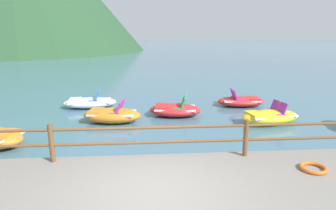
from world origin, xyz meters
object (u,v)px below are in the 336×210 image
(pedal_boat_1, at_px, (90,102))
(life_ring, at_px, (313,168))
(pedal_boat_4, at_px, (112,115))
(pedal_boat_0, at_px, (270,117))
(pedal_boat_7, at_px, (241,101))
(pedal_boat_5, at_px, (175,110))

(pedal_boat_1, bearing_deg, life_ring, -50.03)
(pedal_boat_1, relative_size, pedal_boat_4, 1.06)
(pedal_boat_0, bearing_deg, pedal_boat_4, 174.20)
(pedal_boat_0, xyz_separation_m, pedal_boat_7, (-0.23, 2.79, -0.04))
(life_ring, height_order, pedal_boat_0, pedal_boat_0)
(pedal_boat_4, xyz_separation_m, pedal_boat_5, (2.58, 0.73, -0.03))
(pedal_boat_4, xyz_separation_m, pedal_boat_7, (5.92, 2.17, -0.05))
(pedal_boat_4, relative_size, pedal_boat_5, 1.04)
(life_ring, distance_m, pedal_boat_4, 7.38)
(pedal_boat_1, distance_m, pedal_boat_5, 4.28)
(pedal_boat_1, relative_size, pedal_boat_5, 1.10)
(pedal_boat_7, bearing_deg, pedal_boat_5, -156.78)
(pedal_boat_7, bearing_deg, life_ring, -95.79)
(pedal_boat_4, bearing_deg, pedal_boat_5, 15.92)
(pedal_boat_1, distance_m, pedal_boat_4, 2.83)
(pedal_boat_4, height_order, pedal_boat_5, pedal_boat_4)
(pedal_boat_0, height_order, pedal_boat_1, pedal_boat_0)
(pedal_boat_0, relative_size, pedal_boat_1, 0.99)
(life_ring, height_order, pedal_boat_4, pedal_boat_4)
(pedal_boat_4, bearing_deg, pedal_boat_1, 118.10)
(pedal_boat_1, bearing_deg, pedal_boat_5, -24.21)
(life_ring, xyz_separation_m, pedal_boat_7, (0.75, 7.43, -0.19))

